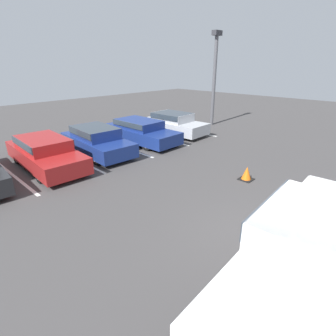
# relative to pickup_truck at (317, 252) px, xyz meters

# --- Properties ---
(ground_plane) EXTENTS (60.00, 60.00, 0.00)m
(ground_plane) POSITION_rel_pickup_truck_xyz_m (0.66, 0.63, -0.92)
(ground_plane) COLOR #423F3F
(stall_stripe_b) EXTENTS (0.12, 4.87, 0.01)m
(stall_stripe_b) POSITION_rel_pickup_truck_xyz_m (-2.02, 10.17, -0.91)
(stall_stripe_b) COLOR white
(stall_stripe_b) RESTS_ON ground_plane
(stall_stripe_c) EXTENTS (0.12, 4.87, 0.01)m
(stall_stripe_c) POSITION_rel_pickup_truck_xyz_m (0.60, 10.17, -0.91)
(stall_stripe_c) COLOR white
(stall_stripe_c) RESTS_ON ground_plane
(stall_stripe_d) EXTENTS (0.12, 4.87, 0.01)m
(stall_stripe_d) POSITION_rel_pickup_truck_xyz_m (3.21, 10.17, -0.91)
(stall_stripe_d) COLOR white
(stall_stripe_d) RESTS_ON ground_plane
(stall_stripe_e) EXTENTS (0.12, 4.87, 0.01)m
(stall_stripe_e) POSITION_rel_pickup_truck_xyz_m (5.83, 10.17, -0.91)
(stall_stripe_e) COLOR white
(stall_stripe_e) RESTS_ON ground_plane
(stall_stripe_f) EXTENTS (0.12, 4.87, 0.01)m
(stall_stripe_f) POSITION_rel_pickup_truck_xyz_m (8.44, 10.17, -0.91)
(stall_stripe_f) COLOR white
(stall_stripe_f) RESTS_ON ground_plane
(pickup_truck) EXTENTS (6.05, 2.20, 1.84)m
(pickup_truck) POSITION_rel_pickup_truck_xyz_m (0.00, 0.00, 0.00)
(pickup_truck) COLOR white
(pickup_truck) RESTS_ON ground_plane
(parked_sedan_b) EXTENTS (1.97, 4.84, 1.27)m
(parked_sedan_b) POSITION_rel_pickup_truck_xyz_m (-0.69, 10.15, -0.24)
(parked_sedan_b) COLOR maroon
(parked_sedan_b) RESTS_ON ground_plane
(parked_sedan_c) EXTENTS (2.03, 4.47, 1.30)m
(parked_sedan_c) POSITION_rel_pickup_truck_xyz_m (1.76, 10.14, -0.23)
(parked_sedan_c) COLOR navy
(parked_sedan_c) RESTS_ON ground_plane
(parked_sedan_d) EXTENTS (1.82, 4.80, 1.23)m
(parked_sedan_d) POSITION_rel_pickup_truck_xyz_m (4.53, 10.21, -0.26)
(parked_sedan_d) COLOR navy
(parked_sedan_d) RESTS_ON ground_plane
(parked_sedan_e) EXTENTS (1.95, 4.30, 1.29)m
(parked_sedan_e) POSITION_rel_pickup_truck_xyz_m (7.14, 10.11, -0.23)
(parked_sedan_e) COLOR #B7BABF
(parked_sedan_e) RESTS_ON ground_plane
(light_post) EXTENTS (0.70, 0.36, 6.03)m
(light_post) POSITION_rel_pickup_truck_xyz_m (10.98, 9.90, 2.54)
(light_post) COLOR #515156
(light_post) RESTS_ON ground_plane
(traffic_cone) EXTENTS (0.50, 0.50, 0.51)m
(traffic_cone) POSITION_rel_pickup_truck_xyz_m (3.94, 3.41, -0.68)
(traffic_cone) COLOR black
(traffic_cone) RESTS_ON ground_plane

